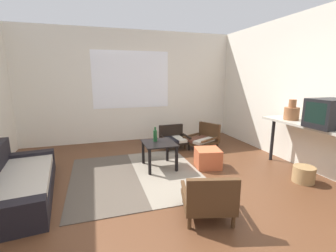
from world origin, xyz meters
The scene contains 15 objects.
ground_plane centered at (0.00, 0.00, 0.00)m, with size 7.80×7.80×0.00m, color #56331E.
far_wall_with_window centered at (0.00, 3.06, 1.35)m, with size 5.60×0.13×2.70m.
side_wall_right centered at (2.66, 0.30, 1.35)m, with size 0.12×6.60×2.70m, color silver.
area_rug centered at (-0.30, 0.75, 0.01)m, with size 2.09×2.17×0.01m.
couch centered at (-1.98, 0.53, 0.20)m, with size 0.98×2.01×0.63m.
coffee_table centered at (0.14, 0.98, 0.37)m, with size 0.55×0.62×0.47m.
armchair_by_window centered at (0.78, 2.05, 0.23)m, with size 0.61×0.57×0.50m.
armchair_striped_foreground centered at (0.27, -0.67, 0.25)m, with size 0.70×0.72×0.57m.
armchair_corner centered at (1.43, 1.83, 0.23)m, with size 0.83×0.79×0.54m.
ottoman_orange centered at (0.98, 0.75, 0.17)m, with size 0.42×0.42×0.34m, color #BC5633.
console_shelf centered at (2.34, -0.10, 0.78)m, with size 0.46×1.74×0.87m.
crt_television centered at (2.33, -0.35, 1.08)m, with size 0.54×0.43×0.42m.
clay_vase centered at (2.34, 0.33, 1.00)m, with size 0.24×0.24×0.35m.
glass_bottle centered at (0.10, 1.08, 0.57)m, with size 0.07×0.07×0.26m.
wicker_basket centered at (2.12, -0.25, 0.12)m, with size 0.32×0.32×0.25m, color #9E7A4C.
Camera 1 is at (-0.89, -2.84, 1.60)m, focal length 24.99 mm.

